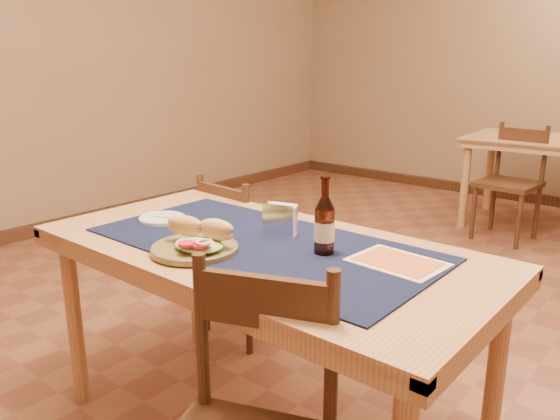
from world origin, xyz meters
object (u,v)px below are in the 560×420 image
Objects in this scene: main_table at (261,267)px; napkin_holder at (280,220)px; sandwich_plate at (197,243)px; beer_bottle at (324,225)px; chair_main_far at (245,254)px.

napkin_holder is (-0.01, 0.11, 0.14)m from main_table.
beer_bottle reaches higher than sandwich_plate.
napkin_holder is at bearing -35.94° from chair_main_far.
main_table is 0.25m from sandwich_plate.
sandwich_plate reaches higher than chair_main_far.
beer_bottle is (0.81, -0.48, 0.42)m from chair_main_far.
chair_main_far is at bearing 123.66° from sandwich_plate.
chair_main_far is (-0.59, 0.53, -0.24)m from main_table.
sandwich_plate is (-0.10, -0.20, 0.12)m from main_table.
main_table is 6.35× the size of beer_bottle.
beer_bottle is 0.24m from napkin_holder.
main_table is 0.29m from beer_bottle.
sandwich_plate is at bearing -56.34° from chair_main_far.
beer_bottle is at bearing 13.55° from main_table.
chair_main_far is 0.94m from sandwich_plate.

